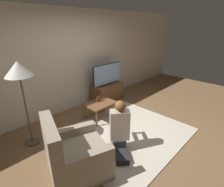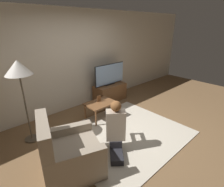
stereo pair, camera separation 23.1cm
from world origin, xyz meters
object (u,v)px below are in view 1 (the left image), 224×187
object	(u,v)px
tv	(107,74)
person_kneeling	(120,128)
floor_lamp	(19,73)
armchair	(75,156)
coffee_table	(100,105)

from	to	relation	value
tv	person_kneeling	xyz separation A→B (m)	(-1.49, -1.82, -0.33)
floor_lamp	armchair	distance (m)	1.69
tv	armchair	xyz separation A→B (m)	(-2.35, -1.66, -0.52)
floor_lamp	armchair	size ratio (longest dim) A/B	1.49
coffee_table	armchair	size ratio (longest dim) A/B	0.64
coffee_table	armchair	world-z (taller)	armchair
tv	coffee_table	distance (m)	1.24
floor_lamp	armchair	xyz separation A→B (m)	(0.17, -1.26, -1.13)
tv	person_kneeling	bearing A→B (deg)	-129.29
tv	coffee_table	size ratio (longest dim) A/B	1.52
tv	person_kneeling	size ratio (longest dim) A/B	1.07
tv	person_kneeling	distance (m)	2.38
coffee_table	person_kneeling	xyz separation A→B (m)	(-0.57, -1.14, 0.12)
armchair	person_kneeling	distance (m)	0.89
tv	coffee_table	xyz separation A→B (m)	(-0.92, -0.69, -0.45)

